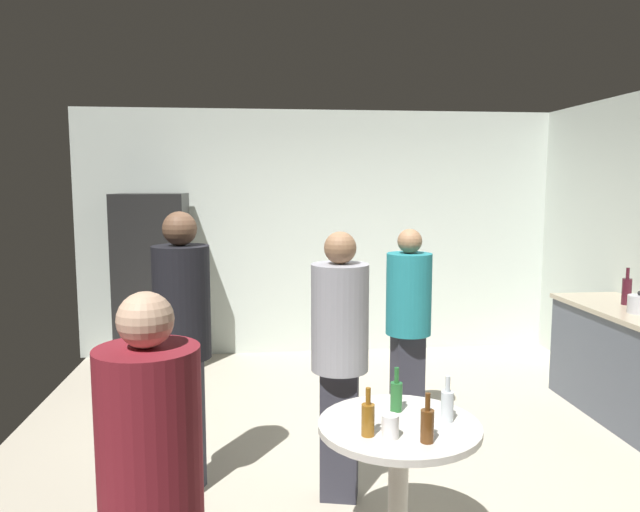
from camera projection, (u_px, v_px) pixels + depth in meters
The scene contains 16 objects.
ground_plane at pixel (360, 458), 4.26m from camera, with size 5.20×5.20×0.10m, color #B2A893.
wall_back at pixel (321, 233), 6.68m from camera, with size 5.32×0.06×2.70m, color beige.
refrigerator at pixel (153, 281), 6.13m from camera, with size 0.70×0.68×1.80m.
kitchen_counter at pixel (637, 367), 4.74m from camera, with size 0.64×1.69×0.90m.
kettle at pixel (640, 304), 4.62m from camera, with size 0.24×0.17×0.18m.
wine_bottle_on_counter at pixel (627, 291), 4.94m from camera, with size 0.08×0.08×0.31m.
foreground_table at pixel (399, 443), 2.93m from camera, with size 0.80×0.80×0.73m.
beer_bottle_amber at pixel (368, 418), 2.77m from camera, with size 0.06×0.06×0.23m.
beer_bottle_brown at pixel (427, 424), 2.70m from camera, with size 0.06×0.06×0.23m.
beer_bottle_green at pixel (396, 395), 3.07m from camera, with size 0.06×0.06×0.23m.
beer_bottle_clear at pixel (447, 405), 2.93m from camera, with size 0.06×0.06×0.23m.
plastic_cup_white at pixel (390, 426), 2.74m from camera, with size 0.08×0.08×0.11m, color white.
person_in_teal_shirt at pixel (408, 316), 4.49m from camera, with size 0.39×0.39×1.57m.
person_in_gray_shirt at pixel (340, 345), 3.53m from camera, with size 0.41×0.41×1.63m.
person_in_black_shirt at pixel (183, 331), 3.59m from camera, with size 0.43×0.43×1.74m.
person_in_maroon_shirt at pixel (151, 486), 1.97m from camera, with size 0.48×0.48×1.56m.
Camera 1 is at (-0.71, -4.00, 1.90)m, focal length 33.50 mm.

